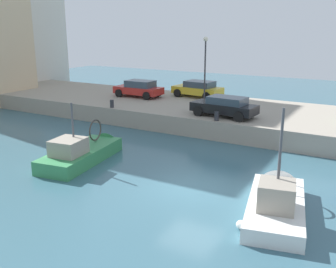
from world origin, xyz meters
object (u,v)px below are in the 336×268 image
(fishing_boat_green, at_px, (85,157))
(quay_streetlamp, at_px, (205,58))
(fishing_boat_white, at_px, (276,207))
(mooring_bollard_north, at_px, (112,104))
(mooring_bollard_mid, at_px, (217,116))
(parked_car_black, at_px, (225,106))
(parked_car_red, at_px, (139,88))
(parked_car_yellow, at_px, (198,89))

(fishing_boat_green, bearing_deg, quay_streetlamp, -4.83)
(fishing_boat_white, height_order, mooring_bollard_north, fishing_boat_white)
(mooring_bollard_mid, distance_m, mooring_bollard_north, 8.00)
(mooring_bollard_north, bearing_deg, parked_car_black, -80.64)
(fishing_boat_green, bearing_deg, fishing_boat_white, -94.50)
(fishing_boat_white, xyz_separation_m, quay_streetlamp, (13.36, 9.18, 4.32))
(fishing_boat_white, relative_size, quay_streetlamp, 1.25)
(fishing_boat_white, xyz_separation_m, mooring_bollard_mid, (7.71, 5.76, 1.34))
(fishing_boat_green, xyz_separation_m, mooring_bollard_mid, (6.91, -4.48, 1.35))
(fishing_boat_green, relative_size, fishing_boat_white, 1.02)
(fishing_boat_white, bearing_deg, parked_car_red, 49.80)
(parked_car_black, relative_size, parked_car_yellow, 1.04)
(parked_car_red, bearing_deg, quay_streetlamp, -78.33)
(parked_car_red, xyz_separation_m, mooring_bollard_north, (-4.55, -0.75, -0.42))
(quay_streetlamp, bearing_deg, parked_car_red, 101.67)
(fishing_boat_green, bearing_deg, parked_car_red, 20.45)
(mooring_bollard_mid, bearing_deg, quay_streetlamp, 31.17)
(parked_car_red, bearing_deg, mooring_bollard_north, -170.63)
(parked_car_yellow, relative_size, quay_streetlamp, 0.85)
(mooring_bollard_north, distance_m, quay_streetlamp, 7.86)
(fishing_boat_white, relative_size, mooring_bollard_mid, 10.95)
(parked_car_yellow, relative_size, mooring_bollard_north, 7.50)
(fishing_boat_green, distance_m, fishing_boat_white, 10.27)
(mooring_bollard_mid, xyz_separation_m, mooring_bollard_north, (0.00, 8.00, 0.00))
(fishing_boat_white, xyz_separation_m, parked_car_black, (9.03, 5.77, 1.74))
(mooring_bollard_mid, bearing_deg, parked_car_red, 62.54)
(parked_car_black, relative_size, parked_car_red, 1.08)
(fishing_boat_green, bearing_deg, mooring_bollard_mid, -32.96)
(parked_car_black, xyz_separation_m, parked_car_red, (3.23, 8.74, 0.02))
(mooring_bollard_mid, bearing_deg, parked_car_yellow, 33.51)
(fishing_boat_green, height_order, parked_car_black, fishing_boat_green)
(fishing_boat_green, xyz_separation_m, fishing_boat_white, (-0.81, -10.24, 0.00))
(fishing_boat_white, distance_m, parked_car_black, 10.86)
(fishing_boat_green, xyz_separation_m, parked_car_yellow, (13.79, 0.08, 1.76))
(fishing_boat_green, relative_size, parked_car_yellow, 1.49)
(fishing_boat_green, relative_size, mooring_bollard_mid, 11.22)
(parked_car_black, height_order, quay_streetlamp, quay_streetlamp)
(parked_car_black, bearing_deg, parked_car_red, 69.71)
(parked_car_red, relative_size, mooring_bollard_mid, 7.18)
(fishing_boat_green, distance_m, parked_car_red, 12.35)
(mooring_bollard_mid, distance_m, quay_streetlamp, 7.24)
(fishing_boat_white, height_order, quay_streetlamp, quay_streetlamp)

